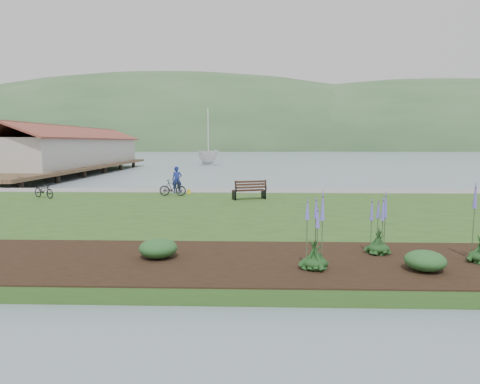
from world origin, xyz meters
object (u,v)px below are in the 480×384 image
object	(u,v)px
park_bench	(250,190)
bicycle_a	(44,190)
person	(177,178)
sailboat	(208,165)

from	to	relation	value
park_bench	bicycle_a	world-z (taller)	park_bench
park_bench	person	size ratio (longest dim) A/B	0.99
person	bicycle_a	distance (m)	7.71
person	sailboat	world-z (taller)	sailboat
sailboat	park_bench	bearing A→B (deg)	-106.73
park_bench	bicycle_a	xyz separation A→B (m)	(-11.85, 0.27, -0.12)
person	sailboat	xyz separation A→B (m)	(-2.38, 41.12, -1.39)
bicycle_a	sailboat	distance (m)	43.96
person	sailboat	bearing A→B (deg)	81.26
park_bench	sailboat	distance (m)	44.51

